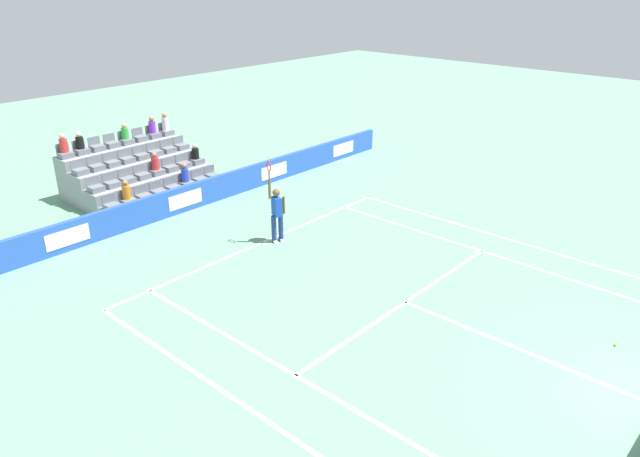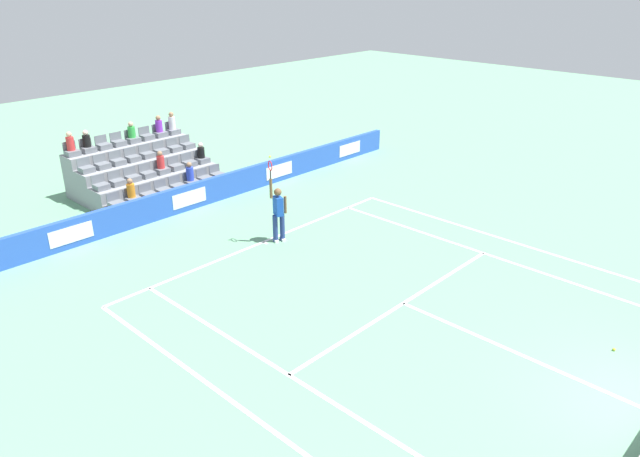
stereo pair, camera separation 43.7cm
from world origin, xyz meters
name	(u,v)px [view 1 (the left image)]	position (x,y,z in m)	size (l,w,h in m)	color
line_baseline	(262,243)	(0.00, -11.89, 0.00)	(10.97, 0.10, 0.01)	white
line_service	(405,302)	(0.00, -6.40, 0.00)	(8.23, 0.10, 0.01)	white
line_centre_service	(522,350)	(0.00, -3.20, 0.00)	(0.10, 6.40, 0.01)	white
line_singles_sideline_left	(311,385)	(4.12, -5.95, 0.00)	(0.10, 11.89, 0.01)	white
line_singles_sideline_right	(495,255)	(-4.12, -5.95, 0.00)	(0.10, 11.89, 0.01)	white
line_doubles_sideline_left	(263,418)	(5.49, -5.95, 0.00)	(0.10, 11.89, 0.01)	white
line_doubles_sideline_right	(515,241)	(-5.49, -5.95, 0.00)	(0.10, 11.89, 0.01)	white
line_centre_mark	(264,244)	(0.00, -11.79, 0.00)	(0.10, 0.20, 0.01)	white
sponsor_barrier	(184,199)	(0.00, -15.93, 0.47)	(21.84, 0.22, 0.94)	blue
tennis_player	(277,213)	(-0.41, -11.59, 0.99)	(0.51, 0.43, 2.85)	navy
stadium_stand	(137,175)	(0.00, -18.87, 0.69)	(4.96, 3.80, 2.59)	gray
loose_tennis_ball	(616,345)	(-1.61, -1.68, 0.03)	(0.07, 0.07, 0.07)	#D1E533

